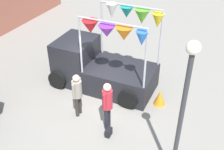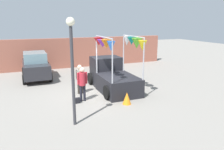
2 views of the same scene
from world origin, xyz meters
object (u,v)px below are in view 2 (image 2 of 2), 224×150
(person_customer, at_px, (82,81))
(folded_kite_bundle_tangerine, at_px, (127,98))
(parked_car, at_px, (36,66))
(street_lamp, at_px, (72,58))
(vendor_truck, at_px, (112,73))
(person_vendor, at_px, (80,76))
(handbag, at_px, (77,101))

(person_customer, relative_size, folded_kite_bundle_tangerine, 2.96)
(parked_car, relative_size, street_lamp, 0.96)
(street_lamp, bearing_deg, vendor_truck, 50.67)
(person_customer, bearing_deg, street_lamp, -111.75)
(person_customer, bearing_deg, folded_kite_bundle_tangerine, -32.88)
(vendor_truck, bearing_deg, parked_car, 134.04)
(vendor_truck, height_order, person_vendor, vendor_truck)
(person_vendor, xyz_separation_m, handbag, (-0.52, -1.42, -0.87))
(parked_car, xyz_separation_m, street_lamp, (0.95, -8.15, 1.75))
(person_vendor, bearing_deg, person_customer, -97.98)
(parked_car, distance_m, folded_kite_bundle_tangerine, 7.96)
(folded_kite_bundle_tangerine, bearing_deg, vendor_truck, 83.92)
(street_lamp, bearing_deg, parked_car, 96.62)
(folded_kite_bundle_tangerine, bearing_deg, street_lamp, -157.40)
(handbag, bearing_deg, parked_car, 104.91)
(vendor_truck, xyz_separation_m, parked_car, (-4.13, 4.27, -0.00))
(street_lamp, xyz_separation_m, folded_kite_bundle_tangerine, (2.90, 1.21, -2.40))
(vendor_truck, bearing_deg, folded_kite_bundle_tangerine, -96.08)
(handbag, height_order, street_lamp, street_lamp)
(parked_car, relative_size, person_customer, 2.25)
(parked_car, distance_m, person_vendor, 4.95)
(person_customer, relative_size, person_vendor, 1.07)
(vendor_truck, bearing_deg, person_customer, -146.93)
(parked_car, bearing_deg, folded_kite_bundle_tangerine, -61.05)
(person_customer, distance_m, handbag, 1.02)
(person_vendor, xyz_separation_m, street_lamp, (-1.15, -3.67, 1.69))
(parked_car, height_order, folded_kite_bundle_tangerine, parked_car)
(vendor_truck, height_order, handbag, vendor_truck)
(street_lamp, bearing_deg, person_customer, 68.25)
(person_customer, height_order, person_vendor, person_customer)
(person_customer, distance_m, person_vendor, 1.23)
(parked_car, xyz_separation_m, person_vendor, (2.09, -4.48, 0.06))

